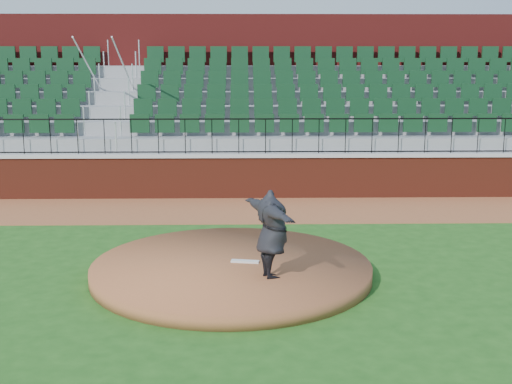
% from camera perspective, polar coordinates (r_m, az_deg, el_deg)
% --- Properties ---
extents(ground, '(90.00, 90.00, 0.00)m').
position_cam_1_polar(ground, '(13.18, 0.13, -6.88)').
color(ground, '#1D4F16').
rests_on(ground, ground).
extents(warning_track, '(34.00, 3.20, 0.01)m').
position_cam_1_polar(warning_track, '(18.37, -0.25, -1.48)').
color(warning_track, brown).
rests_on(warning_track, ground).
extents(field_wall, '(34.00, 0.35, 1.20)m').
position_cam_1_polar(field_wall, '(19.82, -0.32, 1.25)').
color(field_wall, maroon).
rests_on(field_wall, ground).
extents(wall_cap, '(34.00, 0.45, 0.10)m').
position_cam_1_polar(wall_cap, '(19.71, -0.32, 3.11)').
color(wall_cap, '#B7B7B7').
rests_on(wall_cap, field_wall).
extents(wall_railing, '(34.00, 0.05, 1.00)m').
position_cam_1_polar(wall_railing, '(19.63, -0.32, 4.70)').
color(wall_railing, black).
rests_on(wall_railing, wall_cap).
extents(seating_stands, '(34.00, 5.10, 4.60)m').
position_cam_1_polar(seating_stands, '(22.29, -0.43, 6.83)').
color(seating_stands, gray).
rests_on(seating_stands, ground).
extents(concourse_wall, '(34.00, 0.50, 5.50)m').
position_cam_1_polar(concourse_wall, '(25.05, -0.51, 8.40)').
color(concourse_wall, maroon).
rests_on(concourse_wall, ground).
extents(pitchers_mound, '(5.32, 5.32, 0.25)m').
position_cam_1_polar(pitchers_mound, '(13.03, -2.08, -6.52)').
color(pitchers_mound, brown).
rests_on(pitchers_mound, ground).
extents(pitching_rubber, '(0.55, 0.22, 0.04)m').
position_cam_1_polar(pitching_rubber, '(13.04, -0.93, -5.84)').
color(pitching_rubber, silver).
rests_on(pitching_rubber, pitchers_mound).
extents(pitcher, '(1.20, 2.02, 1.60)m').
position_cam_1_polar(pitcher, '(11.99, 1.33, -3.54)').
color(pitcher, black).
rests_on(pitcher, pitchers_mound).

